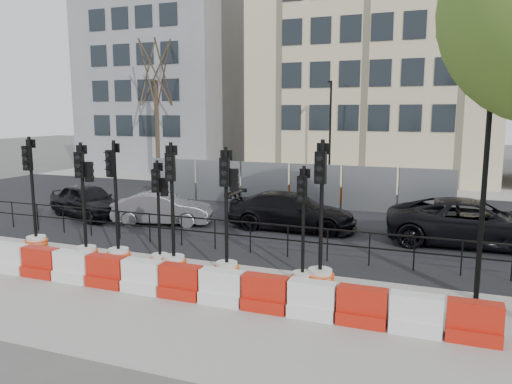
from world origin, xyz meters
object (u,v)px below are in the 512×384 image
at_px(traffic_signal_d, 160,242).
at_px(traffic_signal_h, 320,257).
at_px(traffic_signal_a, 35,227).
at_px(car_c, 292,211).
at_px(car_a, 88,201).
at_px(lamp_post_near, 486,162).

xyz_separation_m(traffic_signal_d, traffic_signal_h, (4.57, 0.06, 0.04)).
bearing_deg(traffic_signal_h, traffic_signal_a, -176.21).
distance_m(traffic_signal_a, traffic_signal_h, 9.19).
height_order(traffic_signal_a, car_c, traffic_signal_a).
height_order(traffic_signal_d, traffic_signal_h, traffic_signal_h).
relative_size(traffic_signal_a, car_a, 0.82).
bearing_deg(traffic_signal_a, traffic_signal_h, -7.60).
height_order(car_a, car_c, car_a).
bearing_deg(car_a, traffic_signal_h, -92.51).
height_order(traffic_signal_a, car_a, traffic_signal_a).
xyz_separation_m(car_a, car_c, (8.45, 0.95, -0.00)).
xyz_separation_m(traffic_signal_a, car_c, (6.75, 5.51, -0.05)).
xyz_separation_m(lamp_post_near, traffic_signal_h, (-3.61, -0.35, -2.47)).
relative_size(lamp_post_near, car_c, 1.24).
bearing_deg(traffic_signal_a, car_a, 103.19).
bearing_deg(lamp_post_near, traffic_signal_a, -178.69).
xyz_separation_m(traffic_signal_a, traffic_signal_d, (4.62, -0.12, -0.02)).
bearing_deg(car_c, lamp_post_near, -132.98).
bearing_deg(car_a, traffic_signal_d, -106.05).
relative_size(lamp_post_near, traffic_signal_a, 1.68).
bearing_deg(traffic_signal_a, car_c, 32.02).
bearing_deg(traffic_signal_a, lamp_post_near, -5.91).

